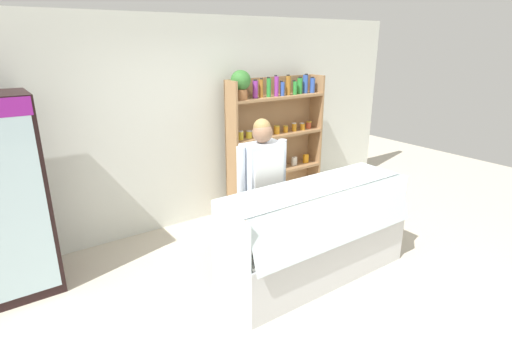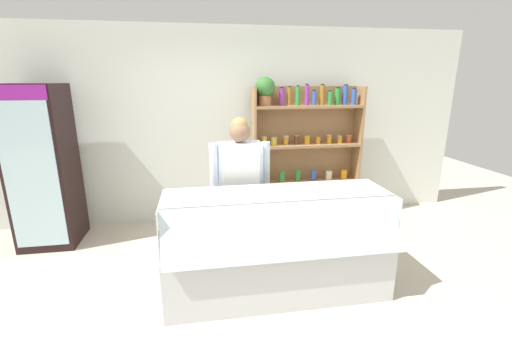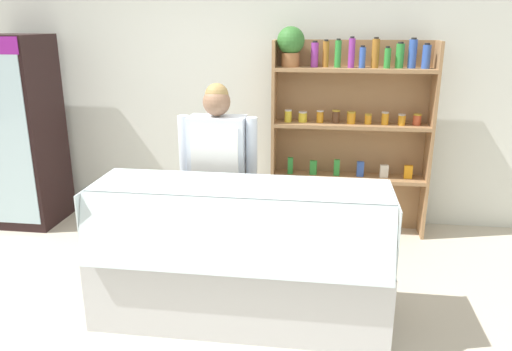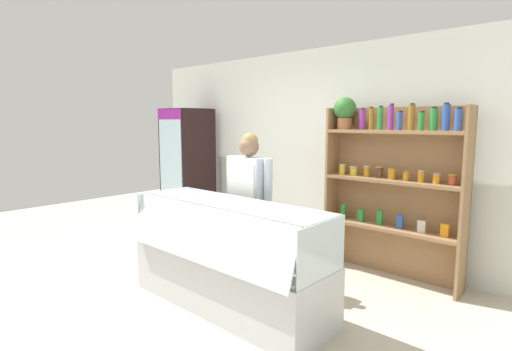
% 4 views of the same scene
% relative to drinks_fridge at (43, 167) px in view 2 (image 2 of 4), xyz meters
% --- Properties ---
extents(ground_plane, '(12.00, 12.00, 0.00)m').
position_rel_drinks_fridge_xyz_m(ground_plane, '(2.39, -1.57, -0.98)').
color(ground_plane, beige).
extents(back_wall, '(6.80, 0.10, 2.70)m').
position_rel_drinks_fridge_xyz_m(back_wall, '(2.39, 0.53, 0.37)').
color(back_wall, silver).
rests_on(back_wall, ground).
extents(drinks_fridge, '(0.64, 0.67, 1.95)m').
position_rel_drinks_fridge_xyz_m(drinks_fridge, '(0.00, 0.00, 0.00)').
color(drinks_fridge, black).
rests_on(drinks_fridge, ground).
extents(shelving_unit, '(1.54, 0.29, 2.03)m').
position_rel_drinks_fridge_xyz_m(shelving_unit, '(3.29, 0.23, 0.18)').
color(shelving_unit, '#9E754C').
rests_on(shelving_unit, ground).
extents(deli_display_case, '(2.08, 0.74, 1.01)m').
position_rel_drinks_fridge_xyz_m(deli_display_case, '(2.54, -1.52, -0.66)').
color(deli_display_case, silver).
rests_on(deli_display_case, ground).
extents(shop_clerk, '(0.63, 0.25, 1.63)m').
position_rel_drinks_fridge_xyz_m(shop_clerk, '(2.28, -0.95, -0.01)').
color(shop_clerk, '#2D2D38').
rests_on(shop_clerk, ground).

